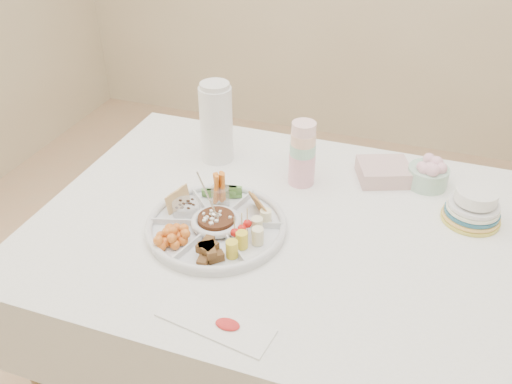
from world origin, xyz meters
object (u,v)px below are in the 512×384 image
(dining_table, at_px, (302,323))
(party_tray, at_px, (216,224))
(thermos, at_px, (216,122))
(plate_stack, at_px, (474,205))

(dining_table, height_order, party_tray, party_tray)
(dining_table, distance_m, party_tray, 0.48)
(dining_table, bearing_deg, thermos, 144.99)
(plate_stack, bearing_deg, party_tray, -157.09)
(party_tray, xyz_separation_m, plate_stack, (0.66, 0.28, 0.03))
(party_tray, relative_size, plate_stack, 2.34)
(dining_table, height_order, plate_stack, plate_stack)
(dining_table, bearing_deg, party_tray, -158.67)
(thermos, relative_size, plate_stack, 1.68)
(party_tray, distance_m, thermos, 0.41)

